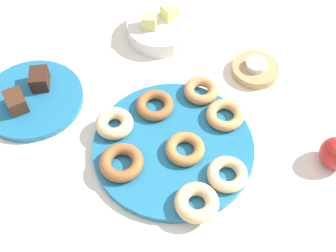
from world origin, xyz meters
TOP-DOWN VIEW (x-y plane):
  - ground_plane at (0.00, 0.00)m, footprint 2.40×2.40m
  - donut_plate at (0.00, 0.00)m, footprint 0.35×0.35m
  - donut_0 at (-0.12, -0.01)m, footprint 0.10×0.10m
  - donut_1 at (-0.00, 0.11)m, footprint 0.12×0.12m
  - donut_2 at (0.13, 0.02)m, footprint 0.12×0.12m
  - donut_3 at (0.07, -0.11)m, footprint 0.12×0.12m
  - donut_4 at (-0.01, -0.15)m, footprint 0.11×0.11m
  - donut_5 at (-0.10, 0.09)m, footprint 0.12×0.12m
  - donut_6 at (0.02, -0.03)m, footprint 0.09×0.09m
  - donut_7 at (0.11, 0.11)m, footprint 0.08×0.08m
  - cake_plate at (-0.25, 0.25)m, footprint 0.23×0.23m
  - brownie_near at (-0.29, 0.23)m, footprint 0.05×0.06m
  - brownie_far at (-0.22, 0.28)m, footprint 0.05×0.06m
  - candle_holder at (0.27, 0.13)m, footprint 0.11×0.11m
  - tealight at (0.27, 0.13)m, footprint 0.05×0.05m
  - fruit_bowl at (0.11, 0.34)m, footprint 0.17×0.17m
  - melon_chunk_left at (0.08, 0.34)m, footprint 0.05×0.05m
  - melon_chunk_right at (0.14, 0.35)m, footprint 0.04×0.04m
  - apple at (0.30, -0.16)m, footprint 0.07×0.07m

SIDE VIEW (x-z plane):
  - ground_plane at x=0.00m, z-range 0.00..0.00m
  - donut_plate at x=0.00m, z-range 0.00..0.02m
  - cake_plate at x=-0.25m, z-range 0.00..0.02m
  - candle_holder at x=0.27m, z-range 0.00..0.02m
  - fruit_bowl at x=0.11m, z-range 0.00..0.04m
  - donut_1 at x=0.00m, z-range 0.02..0.04m
  - donut_6 at x=0.02m, z-range 0.02..0.04m
  - donut_2 at x=0.13m, z-range 0.02..0.04m
  - tealight at x=0.27m, z-range 0.02..0.04m
  - donut_7 at x=0.11m, z-range 0.02..0.04m
  - donut_3 at x=0.07m, z-range 0.02..0.04m
  - donut_0 at x=-0.12m, z-range 0.02..0.04m
  - donut_5 at x=-0.10m, z-range 0.02..0.04m
  - donut_4 at x=-0.01m, z-range 0.02..0.04m
  - apple at x=0.30m, z-range 0.00..0.07m
  - brownie_near at x=-0.29m, z-range 0.02..0.06m
  - brownie_far at x=-0.22m, z-range 0.02..0.06m
  - melon_chunk_left at x=0.08m, z-range 0.04..0.08m
  - melon_chunk_right at x=0.14m, z-range 0.04..0.08m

